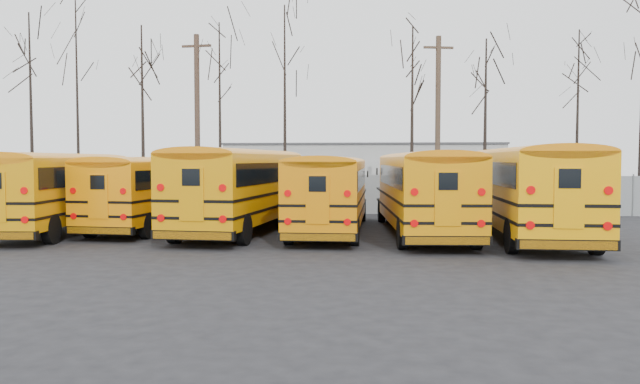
# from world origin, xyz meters

# --- Properties ---
(ground) EXTENTS (120.00, 120.00, 0.00)m
(ground) POSITION_xyz_m (0.00, 0.00, 0.00)
(ground) COLOR black
(ground) RESTS_ON ground
(fence) EXTENTS (40.00, 0.04, 2.00)m
(fence) POSITION_xyz_m (0.00, 12.00, 1.00)
(fence) COLOR gray
(fence) RESTS_ON ground
(distant_building) EXTENTS (22.00, 8.00, 4.00)m
(distant_building) POSITION_xyz_m (2.00, 32.00, 2.00)
(distant_building) COLOR beige
(distant_building) RESTS_ON ground
(bus_a) EXTENTS (3.58, 11.31, 3.11)m
(bus_a) POSITION_xyz_m (-8.75, 2.71, 1.82)
(bus_a) COLOR black
(bus_a) RESTS_ON ground
(bus_b) EXTENTS (3.23, 10.74, 2.96)m
(bus_b) POSITION_xyz_m (-5.45, 4.35, 1.74)
(bus_b) COLOR black
(bus_b) RESTS_ON ground
(bus_c) EXTENTS (3.58, 11.88, 3.28)m
(bus_c) POSITION_xyz_m (-1.76, 3.49, 1.92)
(bus_c) COLOR black
(bus_c) RESTS_ON ground
(bus_d) EXTENTS (2.49, 10.70, 2.99)m
(bus_d) POSITION_xyz_m (1.68, 3.36, 1.75)
(bus_d) COLOR black
(bus_d) RESTS_ON ground
(bus_e) EXTENTS (3.49, 11.43, 3.15)m
(bus_e) POSITION_xyz_m (5.15, 2.98, 1.85)
(bus_e) COLOR black
(bus_e) RESTS_ON ground
(bus_f) EXTENTS (2.76, 11.89, 3.32)m
(bus_f) POSITION_xyz_m (8.74, 2.51, 1.95)
(bus_f) COLOR black
(bus_f) RESTS_ON ground
(utility_pole_left) EXTENTS (1.84, 0.32, 10.30)m
(utility_pole_left) POSITION_xyz_m (-7.52, 16.49, 5.29)
(utility_pole_left) COLOR #453227
(utility_pole_left) RESTS_ON ground
(utility_pole_right) EXTENTS (1.77, 0.53, 10.06)m
(utility_pole_right) POSITION_xyz_m (6.85, 17.25, 5.17)
(utility_pole_right) COLOR #493729
(utility_pole_right) RESTS_ON ground
(tree_0) EXTENTS (0.26, 0.26, 11.85)m
(tree_0) POSITION_xyz_m (-18.06, 16.44, 5.93)
(tree_0) COLOR black
(tree_0) RESTS_ON ground
(tree_1) EXTENTS (0.26, 0.26, 12.61)m
(tree_1) POSITION_xyz_m (-14.32, 15.02, 6.30)
(tree_1) COLOR black
(tree_1) RESTS_ON ground
(tree_2) EXTENTS (0.26, 0.26, 10.37)m
(tree_2) POSITION_xyz_m (-9.92, 13.95, 5.19)
(tree_2) COLOR black
(tree_2) RESTS_ON ground
(tree_3) EXTENTS (0.26, 0.26, 10.88)m
(tree_3) POSITION_xyz_m (-6.00, 16.03, 5.44)
(tree_3) COLOR black
(tree_3) RESTS_ON ground
(tree_4) EXTENTS (0.26, 0.26, 11.71)m
(tree_4) POSITION_xyz_m (-2.05, 15.69, 5.86)
(tree_4) COLOR black
(tree_4) RESTS_ON ground
(tree_5) EXTENTS (0.26, 0.26, 9.88)m
(tree_5) POSITION_xyz_m (5.19, 13.62, 4.94)
(tree_5) COLOR black
(tree_5) RESTS_ON ground
(tree_6) EXTENTS (0.26, 0.26, 9.69)m
(tree_6) POSITION_xyz_m (9.46, 16.35, 4.85)
(tree_6) COLOR black
(tree_6) RESTS_ON ground
(tree_7) EXTENTS (0.26, 0.26, 10.21)m
(tree_7) POSITION_xyz_m (14.73, 16.96, 5.11)
(tree_7) COLOR black
(tree_7) RESTS_ON ground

